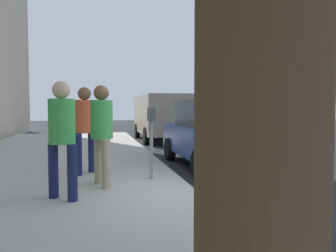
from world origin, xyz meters
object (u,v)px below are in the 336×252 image
(parking_meter, at_px, (151,128))
(parked_van_far, at_px, (160,115))
(parking_officer, at_px, (85,122))
(pedestrian_at_meter, at_px, (102,127))
(parked_sedan_near, at_px, (215,133))
(pedestrian_bystander, at_px, (62,130))

(parking_meter, bearing_deg, parked_van_far, -12.26)
(parking_officer, bearing_deg, parking_meter, 9.35)
(pedestrian_at_meter, relative_size, parked_sedan_near, 0.41)
(pedestrian_at_meter, bearing_deg, parked_sedan_near, 15.26)
(pedestrian_at_meter, xyz_separation_m, parking_officer, (1.19, 0.34, 0.03))
(parked_sedan_near, relative_size, parked_van_far, 0.85)
(pedestrian_bystander, relative_size, parking_officer, 0.97)
(parking_officer, height_order, parked_sedan_near, parking_officer)
(pedestrian_at_meter, xyz_separation_m, parked_van_far, (9.37, -2.91, 0.04))
(parking_meter, relative_size, parked_sedan_near, 0.32)
(parking_meter, distance_m, pedestrian_at_meter, 1.04)
(pedestrian_bystander, relative_size, parked_van_far, 0.34)
(parking_meter, relative_size, pedestrian_bystander, 0.79)
(parking_meter, distance_m, parking_officer, 1.53)
(parking_officer, bearing_deg, pedestrian_at_meter, -33.05)
(parking_meter, relative_size, pedestrian_at_meter, 0.78)
(parked_sedan_near, distance_m, parked_van_far, 7.37)
(parked_sedan_near, height_order, parked_van_far, parked_van_far)
(parking_meter, relative_size, parking_officer, 0.77)
(pedestrian_at_meter, height_order, parked_sedan_near, pedestrian_at_meter)
(parking_officer, distance_m, parked_sedan_near, 3.37)
(pedestrian_at_meter, bearing_deg, parked_van_far, 53.37)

